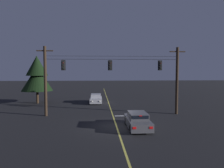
# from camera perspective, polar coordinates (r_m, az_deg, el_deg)

# --- Properties ---
(ground_plane) EXTENTS (180.00, 180.00, 0.00)m
(ground_plane) POSITION_cam_1_polar(r_m,az_deg,el_deg) (18.79, 1.23, -11.65)
(ground_plane) COLOR black
(lane_centre_stripe) EXTENTS (0.14, 60.00, 0.01)m
(lane_centre_stripe) POSITION_cam_1_polar(r_m,az_deg,el_deg) (29.31, -0.67, -6.11)
(lane_centre_stripe) COLOR #D1C64C
(lane_centre_stripe) RESTS_ON ground
(stop_bar_paint) EXTENTS (3.40, 0.36, 0.01)m
(stop_bar_paint) POSITION_cam_1_polar(r_m,az_deg,el_deg) (23.06, 5.05, -8.79)
(stop_bar_paint) COLOR silver
(stop_bar_paint) RESTS_ON ground
(signal_span_assembly) EXTENTS (16.60, 0.32, 7.66)m
(signal_span_assembly) POSITION_cam_1_polar(r_m,az_deg,el_deg) (22.93, 0.17, 1.18)
(signal_span_assembly) COLOR #2D2116
(signal_span_assembly) RESTS_ON ground
(traffic_light_leftmost) EXTENTS (0.48, 0.41, 1.22)m
(traffic_light_leftmost) POSITION_cam_1_polar(r_m,az_deg,el_deg) (23.16, -13.46, 5.13)
(traffic_light_leftmost) COLOR black
(traffic_light_left_inner) EXTENTS (0.48, 0.41, 1.22)m
(traffic_light_left_inner) POSITION_cam_1_polar(r_m,az_deg,el_deg) (22.88, -0.51, 5.25)
(traffic_light_left_inner) COLOR black
(traffic_light_centre) EXTENTS (0.48, 0.41, 1.22)m
(traffic_light_centre) POSITION_cam_1_polar(r_m,az_deg,el_deg) (23.91, 13.32, 5.08)
(traffic_light_centre) COLOR black
(car_waiting_near_lane) EXTENTS (1.80, 4.33, 1.39)m
(car_waiting_near_lane) POSITION_cam_1_polar(r_m,az_deg,el_deg) (18.17, 7.12, -10.10)
(car_waiting_near_lane) COLOR #4C4C51
(car_waiting_near_lane) RESTS_ON ground
(car_oncoming_lead) EXTENTS (1.80, 4.42, 1.39)m
(car_oncoming_lead) POSITION_cam_1_polar(r_m,az_deg,el_deg) (32.04, -4.48, -4.13)
(car_oncoming_lead) COLOR #A5A5AD
(car_oncoming_lead) RESTS_ON ground
(tree_verge_near) EXTENTS (4.68, 4.68, 7.31)m
(tree_verge_near) POSITION_cam_1_polar(r_m,az_deg,el_deg) (33.46, -20.16, 2.37)
(tree_verge_near) COLOR #332316
(tree_verge_near) RESTS_ON ground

